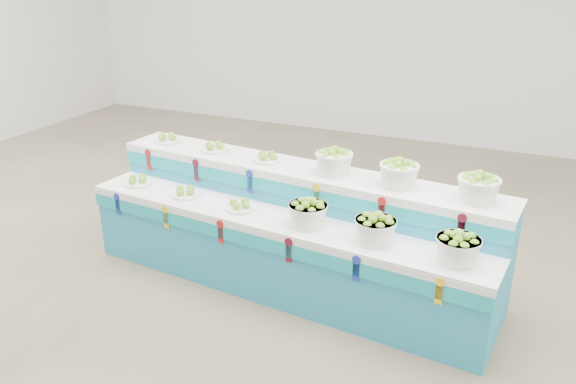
% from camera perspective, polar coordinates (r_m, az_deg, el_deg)
% --- Properties ---
extents(ground, '(10.00, 10.00, 0.00)m').
position_cam_1_polar(ground, '(5.60, -9.74, -7.45)').
color(ground, brown).
rests_on(ground, ground).
extents(back_wall, '(10.00, 0.00, 10.00)m').
position_cam_1_polar(back_wall, '(9.45, 7.08, 17.57)').
color(back_wall, silver).
rests_on(back_wall, ground).
extents(display_stand, '(3.80, 1.32, 1.02)m').
position_cam_1_polar(display_stand, '(5.10, -0.00, -3.75)').
color(display_stand, '#2694BD').
rests_on(display_stand, ground).
extents(plate_lower_left, '(0.29, 0.29, 0.10)m').
position_cam_1_polar(plate_lower_left, '(5.70, -14.65, 1.18)').
color(plate_lower_left, white).
rests_on(plate_lower_left, display_stand).
extents(plate_lower_mid, '(0.29, 0.29, 0.10)m').
position_cam_1_polar(plate_lower_mid, '(5.32, -10.09, 0.08)').
color(plate_lower_mid, white).
rests_on(plate_lower_mid, display_stand).
extents(plate_lower_right, '(0.29, 0.29, 0.10)m').
position_cam_1_polar(plate_lower_right, '(4.98, -4.75, -1.22)').
color(plate_lower_right, white).
rests_on(plate_lower_right, display_stand).
extents(basket_lower_left, '(0.35, 0.35, 0.23)m').
position_cam_1_polar(basket_lower_left, '(4.64, 1.99, -2.07)').
color(basket_lower_left, silver).
rests_on(basket_lower_left, display_stand).
extents(basket_lower_mid, '(0.35, 0.35, 0.23)m').
position_cam_1_polar(basket_lower_mid, '(4.43, 8.62, -3.58)').
color(basket_lower_mid, silver).
rests_on(basket_lower_mid, display_stand).
extents(basket_lower_right, '(0.35, 0.35, 0.23)m').
position_cam_1_polar(basket_lower_right, '(4.27, 16.44, -5.29)').
color(basket_lower_right, silver).
rests_on(basket_lower_right, display_stand).
extents(plate_upper_left, '(0.29, 0.29, 0.10)m').
position_cam_1_polar(plate_upper_left, '(5.92, -11.87, 5.29)').
color(plate_upper_left, white).
rests_on(plate_upper_left, display_stand).
extents(plate_upper_mid, '(0.29, 0.29, 0.10)m').
position_cam_1_polar(plate_upper_mid, '(5.56, -7.30, 4.50)').
color(plate_upper_mid, white).
rests_on(plate_upper_mid, display_stand).
extents(plate_upper_right, '(0.29, 0.29, 0.10)m').
position_cam_1_polar(plate_upper_right, '(5.23, -2.02, 3.54)').
color(plate_upper_right, white).
rests_on(plate_upper_right, display_stand).
extents(basket_upper_left, '(0.35, 0.35, 0.23)m').
position_cam_1_polar(basket_upper_left, '(4.91, 4.56, 3.04)').
color(basket_upper_left, silver).
rests_on(basket_upper_left, display_stand).
extents(basket_upper_mid, '(0.35, 0.35, 0.23)m').
position_cam_1_polar(basket_upper_mid, '(4.71, 10.90, 1.85)').
color(basket_upper_mid, silver).
rests_on(basket_upper_mid, display_stand).
extents(basket_upper_right, '(0.35, 0.35, 0.23)m').
position_cam_1_polar(basket_upper_right, '(4.57, 18.28, 0.43)').
color(basket_upper_right, silver).
rests_on(basket_upper_right, display_stand).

